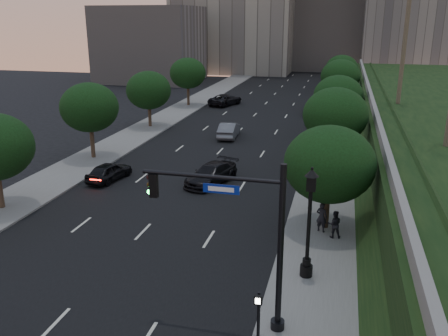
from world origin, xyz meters
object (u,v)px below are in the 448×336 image
(sedan_far_right, at_px, (311,110))
(traffic_signal_mast, at_px, (252,245))
(street_lamp, at_px, (309,228))
(pedestrian_c, at_px, (318,177))
(sedan_near_left, at_px, (109,172))
(sedan_mid_left, at_px, (229,130))
(pedestrian_a, at_px, (322,217))
(pedestrian_b, at_px, (334,224))
(sedan_near_right, at_px, (211,174))
(sedan_far_left, at_px, (225,100))

(sedan_far_right, bearing_deg, traffic_signal_mast, -95.17)
(street_lamp, bearing_deg, pedestrian_c, 90.98)
(sedan_near_left, bearing_deg, street_lamp, 156.10)
(traffic_signal_mast, xyz_separation_m, sedan_mid_left, (-8.24, 30.71, -2.87))
(pedestrian_a, bearing_deg, traffic_signal_mast, 95.52)
(traffic_signal_mast, height_order, street_lamp, traffic_signal_mast)
(sedan_mid_left, relative_size, sedan_far_right, 1.04)
(pedestrian_b, distance_m, pedestrian_c, 7.78)
(sedan_near_right, distance_m, sedan_far_right, 28.43)
(sedan_mid_left, xyz_separation_m, pedestrian_c, (9.90, -14.13, 0.30))
(sedan_far_left, relative_size, pedestrian_c, 3.02)
(sedan_far_right, bearing_deg, pedestrian_b, -90.02)
(traffic_signal_mast, distance_m, sedan_near_right, 17.76)
(street_lamp, height_order, sedan_far_left, street_lamp)
(traffic_signal_mast, height_order, sedan_near_left, traffic_signal_mast)
(pedestrian_c, bearing_deg, sedan_far_left, -92.47)
(sedan_mid_left, height_order, sedan_near_right, sedan_mid_left)
(sedan_mid_left, height_order, pedestrian_c, pedestrian_c)
(pedestrian_a, bearing_deg, sedan_far_left, -49.65)
(traffic_signal_mast, bearing_deg, sedan_near_right, 110.68)
(street_lamp, distance_m, sedan_far_left, 47.24)
(traffic_signal_mast, xyz_separation_m, sedan_near_left, (-13.97, 15.17, -2.96))
(sedan_near_right, relative_size, pedestrian_c, 2.72)
(pedestrian_a, relative_size, pedestrian_c, 0.93)
(sedan_near_left, distance_m, pedestrian_b, 18.11)
(street_lamp, xyz_separation_m, pedestrian_a, (0.43, 5.19, -1.60))
(pedestrian_a, bearing_deg, pedestrian_b, 158.99)
(sedan_near_left, bearing_deg, pedestrian_c, -164.39)
(street_lamp, xyz_separation_m, sedan_far_left, (-15.02, 44.75, -1.84))
(street_lamp, bearing_deg, sedan_mid_left, 110.98)
(sedan_far_left, relative_size, sedan_far_right, 1.23)
(sedan_near_left, height_order, pedestrian_c, pedestrian_c)
(sedan_near_left, bearing_deg, sedan_mid_left, -99.76)
(pedestrian_b, relative_size, pedestrian_c, 0.84)
(pedestrian_c, bearing_deg, sedan_far_right, -111.91)
(street_lamp, relative_size, sedan_far_right, 1.21)
(traffic_signal_mast, height_order, sedan_far_left, traffic_signal_mast)
(traffic_signal_mast, bearing_deg, sedan_far_left, 105.00)
(traffic_signal_mast, distance_m, pedestrian_a, 10.17)
(pedestrian_c, bearing_deg, pedestrian_b, 73.22)
(sedan_near_left, xyz_separation_m, pedestrian_a, (16.26, -5.63, 0.32))
(street_lamp, xyz_separation_m, pedestrian_c, (-0.21, 12.23, -1.53))
(pedestrian_b, xyz_separation_m, pedestrian_c, (-1.37, 7.66, 0.16))
(sedan_far_right, bearing_deg, sedan_near_left, -120.53)
(pedestrian_a, height_order, pedestrian_c, pedestrian_c)
(sedan_mid_left, bearing_deg, sedan_far_right, -122.09)
(pedestrian_c, bearing_deg, sedan_near_right, -25.57)
(sedan_far_left, height_order, sedan_near_right, sedan_far_left)
(sedan_far_right, xyz_separation_m, pedestrian_a, (3.08, -34.76, 0.24))
(traffic_signal_mast, relative_size, sedan_near_right, 1.35)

